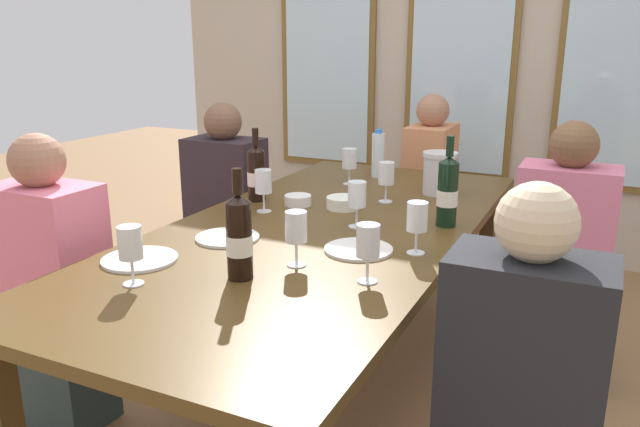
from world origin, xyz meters
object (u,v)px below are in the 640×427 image
object	(u,v)px
wine_glass_1	(417,218)
seated_person_2	(54,293)
wine_glass_0	(350,159)
seated_person_4	(429,193)
white_plate_1	(358,249)
tasting_bowl_1	(298,200)
seated_person_1	(561,262)
tasting_bowl_0	(343,203)
wine_glass_7	(296,230)
dining_table	(320,243)
water_bottle	(378,155)
wine_glass_6	(130,244)
seated_person_0	(227,216)
white_plate_2	(228,237)
wine_glass_3	(263,184)
wine_bottle_1	(448,191)
wine_glass_2	(368,244)
wine_bottle_2	(239,237)
white_plate_0	(140,259)
wine_glass_4	(357,195)
seated_person_3	(518,410)
wine_bottle_0	(256,173)
metal_pitcher	(439,173)
wine_glass_5	(386,175)

from	to	relation	value
wine_glass_1	seated_person_2	distance (m)	1.34
wine_glass_0	seated_person_4	bearing A→B (deg)	78.50
white_plate_1	tasting_bowl_1	distance (m)	0.62
tasting_bowl_1	seated_person_1	xyz separation A→B (m)	(1.03, 0.37, -0.24)
tasting_bowl_0	wine_glass_7	xyz separation A→B (m)	(0.13, -0.67, 0.09)
dining_table	tasting_bowl_1	xyz separation A→B (m)	(-0.21, 0.23, 0.09)
water_bottle	seated_person_1	world-z (taller)	seated_person_1
wine_glass_1	wine_glass_6	xyz separation A→B (m)	(-0.65, -0.60, 0.00)
tasting_bowl_1	seated_person_0	world-z (taller)	seated_person_0
white_plate_2	wine_glass_3	world-z (taller)	wine_glass_3
wine_glass_6	white_plate_2	bearing A→B (deg)	88.67
white_plate_2	wine_bottle_1	world-z (taller)	wine_bottle_1
wine_glass_2	seated_person_1	world-z (taller)	seated_person_1
wine_bottle_2	white_plate_0	bearing A→B (deg)	-177.90
wine_glass_4	tasting_bowl_0	bearing A→B (deg)	124.46
wine_glass_0	seated_person_1	size ratio (longest dim) A/B	0.16
seated_person_4	dining_table	bearing A→B (deg)	-90.00
wine_glass_7	seated_person_1	world-z (taller)	seated_person_1
water_bottle	wine_glass_1	size ratio (longest dim) A/B	1.38
wine_bottle_1	seated_person_4	distance (m)	1.41
wine_bottle_1	seated_person_3	bearing A→B (deg)	-63.16
seated_person_0	wine_bottle_0	bearing A→B (deg)	-41.58
tasting_bowl_1	wine_glass_7	world-z (taller)	wine_glass_7
wine_glass_0	seated_person_4	size ratio (longest dim) A/B	0.16
wine_glass_3	seated_person_1	distance (m)	1.27
wine_bottle_2	wine_glass_4	bearing A→B (deg)	79.29
white_plate_0	water_bottle	world-z (taller)	water_bottle
water_bottle	seated_person_1	xyz separation A→B (m)	(0.92, -0.30, -0.33)
wine_bottle_1	wine_glass_3	distance (m)	0.73
metal_pitcher	wine_bottle_1	distance (m)	0.50
wine_glass_0	wine_glass_5	bearing A→B (deg)	-41.53
white_plate_1	wine_glass_5	xyz separation A→B (m)	(-0.13, 0.64, 0.11)
wine_bottle_2	wine_glass_3	size ratio (longest dim) A/B	1.89
wine_bottle_2	tasting_bowl_1	distance (m)	0.84
seated_person_1	seated_person_4	xyz separation A→B (m)	(-0.82, 0.91, 0.00)
seated_person_0	seated_person_2	distance (m)	1.12
wine_glass_0	seated_person_4	world-z (taller)	seated_person_4
wine_bottle_1	wine_glass_1	size ratio (longest dim) A/B	1.95
white_plate_2	wine_glass_1	bearing A→B (deg)	11.99
wine_bottle_1	tasting_bowl_1	bearing A→B (deg)	178.05
white_plate_0	wine_glass_5	distance (m)	1.13
wine_glass_2	white_plate_2	bearing A→B (deg)	164.70
wine_glass_0	wine_glass_6	xyz separation A→B (m)	(-0.07, -1.42, 0.00)
tasting_bowl_1	seated_person_0	distance (m)	0.74
seated_person_1	wine_glass_2	bearing A→B (deg)	-113.91
wine_glass_3	tasting_bowl_0	bearing A→B (deg)	34.15
water_bottle	wine_glass_7	distance (m)	1.32
white_plate_0	white_plate_2	distance (m)	0.33
wine_bottle_2	seated_person_0	size ratio (longest dim) A/B	0.30
wine_glass_7	seated_person_3	bearing A→B (deg)	-13.20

